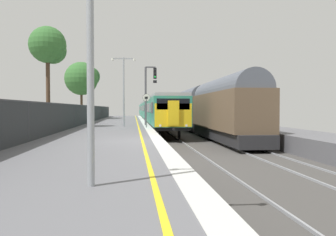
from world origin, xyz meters
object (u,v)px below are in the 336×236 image
at_px(speed_limit_sign, 146,106).
at_px(background_tree_left, 82,79).
at_px(background_tree_right, 49,47).
at_px(signal_gantry, 149,89).
at_px(background_tree_centre, 90,78).
at_px(platform_lamp_near, 90,22).
at_px(freight_train_adjacent_track, 192,108).
at_px(commuter_train_at_platform, 151,110).
at_px(platform_lamp_mid, 124,86).

bearing_deg(speed_limit_sign, background_tree_left, 110.50).
distance_m(speed_limit_sign, background_tree_right, 8.93).
xyz_separation_m(signal_gantry, background_tree_centre, (-8.11, 22.77, 3.02)).
distance_m(platform_lamp_near, background_tree_centre, 47.26).
bearing_deg(freight_train_adjacent_track, platform_lamp_near, -103.25).
height_order(commuter_train_at_platform, freight_train_adjacent_track, freight_train_adjacent_track).
relative_size(platform_lamp_near, background_tree_right, 0.67).
height_order(commuter_train_at_platform, speed_limit_sign, commuter_train_at_platform).
relative_size(platform_lamp_mid, background_tree_right, 0.73).
relative_size(commuter_train_at_platform, background_tree_left, 7.78).
bearing_deg(background_tree_left, freight_train_adjacent_track, -33.87).
distance_m(platform_lamp_mid, background_tree_centre, 25.76).
bearing_deg(background_tree_left, platform_lamp_mid, -72.22).
height_order(platform_lamp_mid, background_tree_right, background_tree_right).
bearing_deg(background_tree_centre, background_tree_right, -89.64).
relative_size(commuter_train_at_platform, freight_train_adjacent_track, 1.47).
height_order(background_tree_left, background_tree_right, background_tree_left).
bearing_deg(platform_lamp_near, platform_lamp_mid, 90.00).
height_order(freight_train_adjacent_track, background_tree_centre, background_tree_centre).
bearing_deg(commuter_train_at_platform, background_tree_left, -146.88).
xyz_separation_m(freight_train_adjacent_track, speed_limit_sign, (-5.85, -12.68, 0.07)).
height_order(signal_gantry, background_tree_centre, background_tree_centre).
relative_size(speed_limit_sign, platform_lamp_mid, 0.46).
relative_size(platform_lamp_mid, background_tree_left, 0.71).
height_order(signal_gantry, platform_lamp_mid, platform_lamp_mid).
bearing_deg(freight_train_adjacent_track, background_tree_centre, 133.74).
distance_m(signal_gantry, background_tree_centre, 24.35).
relative_size(platform_lamp_near, background_tree_centre, 0.66).
bearing_deg(platform_lamp_near, background_tree_centre, 97.22).
relative_size(speed_limit_sign, platform_lamp_near, 0.50).
bearing_deg(speed_limit_sign, background_tree_right, 173.34).
relative_size(speed_limit_sign, background_tree_left, 0.33).
bearing_deg(background_tree_right, platform_lamp_near, -74.50).
xyz_separation_m(signal_gantry, platform_lamp_near, (-2.18, -24.02, -0.16)).
bearing_deg(background_tree_centre, platform_lamp_near, -82.78).
distance_m(platform_lamp_mid, background_tree_left, 21.31).
xyz_separation_m(commuter_train_at_platform, platform_lamp_near, (-3.66, -48.68, 1.87)).
relative_size(commuter_train_at_platform, platform_lamp_near, 11.93).
xyz_separation_m(commuter_train_at_platform, speed_limit_sign, (-1.85, -28.78, 0.42)).
relative_size(commuter_train_at_platform, platform_lamp_mid, 10.90).
bearing_deg(platform_lamp_mid, background_tree_right, -169.21).
bearing_deg(background_tree_centre, commuter_train_at_platform, 11.18).
distance_m(background_tree_left, background_tree_right, 21.30).
relative_size(background_tree_centre, background_tree_right, 1.01).
distance_m(freight_train_adjacent_track, background_tree_right, 18.48).
distance_m(background_tree_centre, background_tree_right, 26.00).
bearing_deg(signal_gantry, freight_train_adjacent_track, 57.33).
xyz_separation_m(platform_lamp_near, background_tree_right, (-5.76, 20.78, 3.18)).
distance_m(platform_lamp_near, platform_lamp_mid, 21.88).
distance_m(freight_train_adjacent_track, signal_gantry, 10.31).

